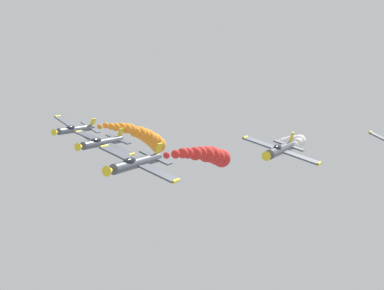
# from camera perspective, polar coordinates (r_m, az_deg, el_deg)

# --- Properties ---
(airplane_lead) EXTENTS (9.13, 10.35, 3.55)m
(airplane_lead) POSITION_cam_1_polar(r_m,az_deg,el_deg) (54.69, -6.10, -1.96)
(airplane_lead) COLOR #474C56
(smoke_trail_lead) EXTENTS (2.70, 19.25, 4.50)m
(smoke_trail_lead) POSITION_cam_1_polar(r_m,az_deg,el_deg) (72.89, 2.01, -1.16)
(smoke_trail_lead) COLOR red
(airplane_left_inner) EXTENTS (9.28, 10.35, 3.31)m
(airplane_left_inner) POSITION_cam_1_polar(r_m,az_deg,el_deg) (61.21, 9.59, -0.51)
(airplane_left_inner) COLOR #474C56
(smoke_trail_left_inner) EXTENTS (9.33, 23.58, 5.45)m
(smoke_trail_left_inner) POSITION_cam_1_polar(r_m,az_deg,el_deg) (85.39, 10.58, 0.04)
(smoke_trail_left_inner) COLOR white
(airplane_right_inner) EXTENTS (9.22, 10.35, 3.41)m
(airplane_right_inner) POSITION_cam_1_polar(r_m,az_deg,el_deg) (73.22, -9.80, 0.29)
(airplane_right_inner) COLOR #474C56
(airplane_right_outer) EXTENTS (8.65, 10.35, 4.72)m
(airplane_right_outer) POSITION_cam_1_polar(r_m,az_deg,el_deg) (89.10, -12.60, 1.69)
(airplane_right_outer) COLOR #474C56
(smoke_trail_right_outer) EXTENTS (3.75, 26.10, 8.36)m
(smoke_trail_right_outer) POSITION_cam_1_polar(r_m,az_deg,el_deg) (110.94, -4.93, 0.81)
(smoke_trail_right_outer) COLOR orange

